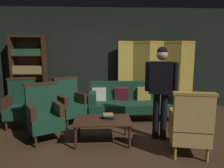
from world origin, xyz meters
TOP-DOWN VIEW (x-y plane):
  - ground_plane at (0.00, 0.00)m, footprint 10.00×10.00m
  - back_wall at (0.00, 2.45)m, footprint 7.20×0.10m
  - folding_screen at (1.28, 2.18)m, footprint 2.12×0.31m
  - bookshelf at (-2.15, 2.19)m, footprint 0.90×0.32m
  - velvet_couch at (0.55, 1.46)m, footprint 2.12×0.78m
  - coffee_table at (-0.20, 0.12)m, footprint 1.00×0.64m
  - armchair_gilt_accent at (1.14, -0.42)m, footprint 0.68×0.68m
  - armchair_wing_left at (-1.98, 1.04)m, footprint 0.64×0.63m
  - armchair_wing_right at (-0.94, 1.14)m, footprint 0.81×0.81m
  - armchair_wing_far at (-1.27, 0.31)m, footprint 0.79×0.79m
  - standing_figure at (0.86, 0.22)m, footprint 0.54×0.37m
  - potted_plant at (-1.14, 1.97)m, footprint 0.55×0.55m
  - book_black_cloth at (-0.10, 0.18)m, footprint 0.25×0.20m
  - book_navy_cloth at (-0.10, 0.18)m, footprint 0.23×0.19m
  - book_tan_leather at (-0.10, 0.18)m, footprint 0.19×0.17m

SIDE VIEW (x-z plane):
  - ground_plane at x=0.00m, z-range 0.00..0.00m
  - coffee_table at x=-0.20m, z-range 0.16..0.58m
  - book_black_cloth at x=-0.10m, z-range 0.42..0.45m
  - velvet_couch at x=0.55m, z-range 0.02..0.90m
  - book_navy_cloth at x=-0.10m, z-range 0.45..0.48m
  - potted_plant at x=-1.14m, z-range 0.07..0.91m
  - armchair_gilt_accent at x=1.14m, z-range -0.03..1.01m
  - armchair_wing_left at x=-1.98m, z-range -0.03..1.01m
  - armchair_wing_right at x=-0.94m, z-range -0.03..1.01m
  - armchair_wing_far at x=-1.27m, z-range -0.03..1.01m
  - book_tan_leather at x=-0.10m, z-range 0.48..0.50m
  - folding_screen at x=1.28m, z-range 0.04..1.94m
  - standing_figure at x=0.86m, z-range 0.17..1.88m
  - bookshelf at x=-2.15m, z-range 0.03..2.08m
  - back_wall at x=0.00m, z-range 0.00..2.80m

